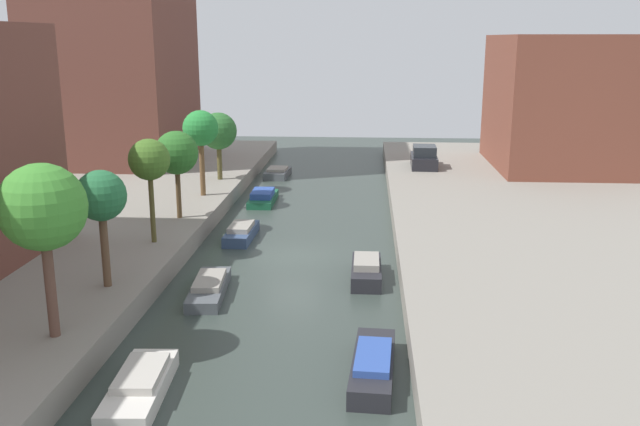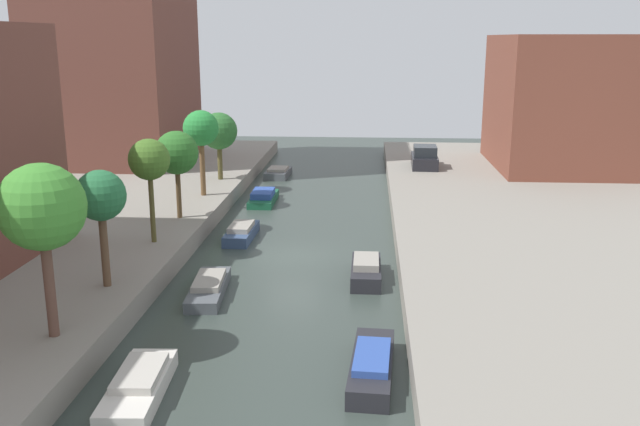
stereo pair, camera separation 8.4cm
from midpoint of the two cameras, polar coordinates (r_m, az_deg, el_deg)
name	(u,v)px [view 2 (the right image)]	position (r m, az deg, el deg)	size (l,w,h in m)	color
ground_plane	(294,256)	(33.96, -2.11, -3.55)	(84.00, 84.00, 0.00)	#333D38
quay_right	(608,253)	(35.52, 22.74, -3.04)	(20.00, 64.00, 1.00)	gray
apartment_tower_far	(112,0)	(56.81, -16.77, 16.48)	(10.00, 12.44, 24.32)	brown
low_block_right	(566,102)	(54.51, 19.66, 8.62)	(10.00, 12.29, 9.62)	brown
street_tree_0	(42,208)	(23.03, -21.91, 0.36)	(2.75, 2.75, 5.68)	brown
street_tree_1	(100,197)	(27.34, -17.60, 1.24)	(1.95, 1.95, 4.58)	brown
street_tree_2	(149,161)	(32.81, -13.86, 4.22)	(1.92, 1.92, 4.91)	#4E4824
street_tree_3	(177,153)	(37.19, -11.70, 4.86)	(2.30, 2.30, 4.68)	brown
street_tree_4	(201,129)	(42.36, -9.76, 6.82)	(2.15, 2.15, 5.21)	brown
street_tree_5	(219,131)	(47.24, -8.30, 6.68)	(2.49, 2.49, 4.56)	brown
parked_car	(425,158)	(52.21, 8.68, 4.50)	(2.00, 4.06, 1.65)	black
moored_boat_left_1	(139,386)	(21.81, -14.63, -13.64)	(1.71, 4.34, 0.80)	beige
moored_boat_left_2	(209,287)	(29.25, -9.10, -6.08)	(1.64, 4.56, 0.71)	#4C5156
moored_boat_left_3	(241,232)	(36.91, -6.45, -1.60)	(1.37, 3.81, 0.82)	#33476B
moored_boat_left_4	(263,197)	(44.93, -4.65, 1.30)	(1.61, 4.32, 0.83)	#195638
moored_boat_left_5	(278,173)	(53.26, -3.43, 3.34)	(1.83, 3.45, 0.74)	#4C5156
moored_boat_right_1	(372,365)	(22.28, 4.42, -12.45)	(1.54, 4.60, 0.87)	#232328
moored_boat_right_2	(366,270)	(30.64, 3.91, -4.74)	(1.30, 3.77, 0.97)	#232328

